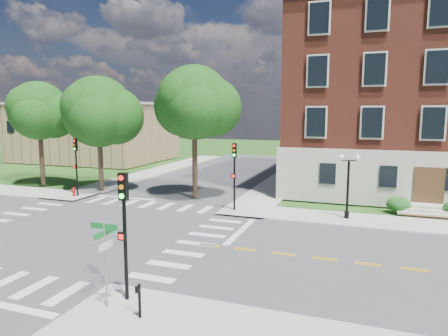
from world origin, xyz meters
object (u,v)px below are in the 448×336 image
(traffic_signal_se, at_px, (124,220))
(fire_hydrant, at_px, (74,192))
(traffic_signal_ne, at_px, (234,168))
(twin_lamp_west, at_px, (348,182))
(push_button_post, at_px, (139,299))
(traffic_signal_nw, at_px, (76,160))
(street_sign_pole, at_px, (105,249))

(traffic_signal_se, distance_m, fire_hydrant, 20.80)
(traffic_signal_ne, distance_m, fire_hydrant, 14.39)
(traffic_signal_ne, xyz_separation_m, twin_lamp_west, (7.71, 0.33, -0.66))
(traffic_signal_se, distance_m, push_button_post, 2.85)
(traffic_signal_se, bearing_deg, fire_hydrant, 135.18)
(twin_lamp_west, bearing_deg, push_button_post, -110.86)
(traffic_signal_ne, distance_m, push_button_post, 15.78)
(traffic_signal_nw, bearing_deg, street_sign_pole, -47.70)
(traffic_signal_nw, xyz_separation_m, twin_lamp_west, (21.58, 0.14, -0.66))
(street_sign_pole, bearing_deg, traffic_signal_nw, 132.30)
(traffic_signal_nw, bearing_deg, traffic_signal_ne, -0.81)
(push_button_post, relative_size, fire_hydrant, 1.60)
(twin_lamp_west, relative_size, fire_hydrant, 5.64)
(push_button_post, bearing_deg, twin_lamp_west, 69.14)
(traffic_signal_se, distance_m, traffic_signal_ne, 14.50)
(fire_hydrant, bearing_deg, push_button_post, -44.56)
(traffic_signal_nw, relative_size, street_sign_pole, 1.55)
(traffic_signal_nw, distance_m, push_button_post, 22.23)
(push_button_post, bearing_deg, traffic_signal_nw, 134.70)
(traffic_signal_se, relative_size, traffic_signal_nw, 1.00)
(twin_lamp_west, height_order, fire_hydrant, twin_lamp_west)
(twin_lamp_west, bearing_deg, street_sign_pole, -115.81)
(push_button_post, bearing_deg, traffic_signal_se, 138.89)
(traffic_signal_nw, xyz_separation_m, push_button_post, (15.54, -15.71, -2.39))
(traffic_signal_se, xyz_separation_m, traffic_signal_ne, (-0.50, 14.49, 0.00))
(traffic_signal_se, bearing_deg, traffic_signal_nw, 134.38)
(traffic_signal_se, height_order, traffic_signal_nw, same)
(traffic_signal_ne, distance_m, traffic_signal_nw, 13.87)
(traffic_signal_se, relative_size, push_button_post, 4.00)
(street_sign_pole, height_order, fire_hydrant, street_sign_pole)
(street_sign_pole, distance_m, fire_hydrant, 21.02)
(street_sign_pole, xyz_separation_m, fire_hydrant, (-14.31, 15.29, -1.84))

